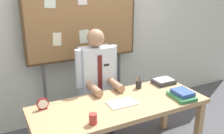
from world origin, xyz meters
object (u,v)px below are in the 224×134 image
Objects in this scene: paper_tray at (164,81)px; coffee_mug at (93,119)px; person at (97,88)px; bulletin_board at (83,18)px; desk_clock at (43,104)px; open_notebook at (122,103)px; pen_holder at (139,84)px; book_stack at (182,95)px; desk at (120,110)px.

coffee_mug is at bearing -158.25° from paper_tray.
person is 0.68× the size of bulletin_board.
paper_tray is at bearing -26.69° from person.
person is at bearing 25.71° from desk_clock.
pen_holder is (0.38, 0.27, 0.04)m from open_notebook.
coffee_mug is (0.34, -0.49, -0.00)m from desk_clock.
pen_holder reaches higher than book_stack.
desk_clock is at bearing 161.14° from open_notebook.
desk_clock is at bearing 179.33° from paper_tray.
person reaches higher than coffee_mug.
book_stack is 3.15× the size of coffee_mug.
book_stack is 0.69m from open_notebook.
bulletin_board is at bearing 71.88° from coffee_mug.
person is 8.86× the size of pen_holder.
paper_tray is (0.76, -0.38, 0.09)m from person.
open_notebook is at bearing -18.86° from desk_clock.
desk is 0.81m from desk_clock.
coffee_mug is 0.62× the size of pen_holder.
desk is at bearing -90.00° from person.
desk_clock is (-0.76, 0.24, 0.14)m from desk.
book_stack is 0.43m from paper_tray.
person is 0.85m from paper_tray.
open_notebook is at bearing -54.40° from desk.
bulletin_board reaches higher than person.
open_notebook is 0.48m from coffee_mug.
paper_tray is (0.75, 0.25, 0.02)m from open_notebook.
bulletin_board is (-0.00, 1.02, 0.85)m from desk.
person is 4.61× the size of open_notebook.
person is 14.32× the size of coffee_mug.
pen_holder is at bearing 176.52° from paper_tray.
desk_clock reaches higher than paper_tray.
coffee_mug is 0.95m from pen_holder.
pen_holder is 0.37m from paper_tray.
book_stack is 1.50m from desk_clock.
person is at bearing 64.06° from coffee_mug.
bulletin_board reaches higher than open_notebook.
bulletin_board is 1.13m from pen_holder.
paper_tray is at bearing 16.53° from desk.
desk is 11.74× the size of pen_holder.
desk is at bearing 163.52° from book_stack.
desk_clock is at bearing -134.24° from bulletin_board.
paper_tray is at bearing 18.23° from open_notebook.
person is 0.63m from open_notebook.
desk_clock reaches higher than book_stack.
paper_tray is at bearing -0.67° from desk_clock.
bulletin_board is 1.29m from open_notebook.
paper_tray reaches higher than open_notebook.
person is 5.45× the size of paper_tray.
bulletin_board is 6.72× the size of book_stack.
desk is 1.33× the size of person.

